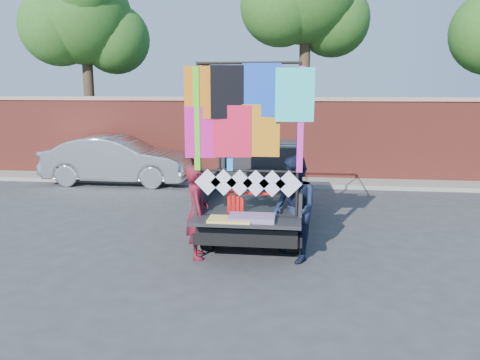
# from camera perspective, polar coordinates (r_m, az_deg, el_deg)

# --- Properties ---
(ground) EXTENTS (90.00, 90.00, 0.00)m
(ground) POSITION_cam_1_polar(r_m,az_deg,el_deg) (8.34, 1.07, -9.14)
(ground) COLOR #38383A
(ground) RESTS_ON ground
(brick_wall) EXTENTS (30.00, 0.45, 2.61)m
(brick_wall) POSITION_cam_1_polar(r_m,az_deg,el_deg) (14.88, 3.83, 5.14)
(brick_wall) COLOR maroon
(brick_wall) RESTS_ON ground
(curb) EXTENTS (30.00, 1.20, 0.12)m
(curb) POSITION_cam_1_polar(r_m,az_deg,el_deg) (14.39, 3.62, -0.18)
(curb) COLOR gray
(curb) RESTS_ON ground
(tree_left) EXTENTS (4.20, 3.30, 7.05)m
(tree_left) POSITION_cam_1_polar(r_m,az_deg,el_deg) (17.62, -18.46, 17.91)
(tree_left) COLOR #38281C
(tree_left) RESTS_ON ground
(pickup_truck) EXTENTS (2.09, 5.24, 3.30)m
(pickup_truck) POSITION_cam_1_polar(r_m,az_deg,el_deg) (10.32, 2.43, -0.35)
(pickup_truck) COLOR black
(pickup_truck) RESTS_ON ground
(sedan) EXTENTS (4.43, 1.57, 1.46)m
(sedan) POSITION_cam_1_polar(r_m,az_deg,el_deg) (14.74, -14.68, 2.40)
(sedan) COLOR silver
(sedan) RESTS_ON ground
(woman) EXTENTS (0.52, 0.67, 1.62)m
(woman) POSITION_cam_1_polar(r_m,az_deg,el_deg) (8.05, -5.24, -3.90)
(woman) COLOR maroon
(woman) RESTS_ON ground
(man) EXTENTS (0.99, 1.08, 1.80)m
(man) POSITION_cam_1_polar(r_m,az_deg,el_deg) (7.91, 6.60, -3.53)
(man) COLOR #141C33
(man) RESTS_ON ground
(streamer_bundle) EXTENTS (0.86, 0.14, 0.60)m
(streamer_bundle) POSITION_cam_1_polar(r_m,az_deg,el_deg) (7.90, -0.07, -2.79)
(streamer_bundle) COLOR red
(streamer_bundle) RESTS_ON ground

